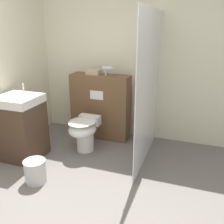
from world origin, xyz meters
TOP-DOWN VIEW (x-y plane):
  - ground_plane at (0.00, 0.00)m, footprint 12.00×12.00m
  - wall_back at (0.00, 2.21)m, footprint 8.00×0.06m
  - partition_panel at (-0.42, 1.93)m, footprint 0.97×0.31m
  - shower_glass at (0.47, 1.47)m, footprint 0.04×1.42m
  - toilet at (-0.45, 1.35)m, footprint 0.40×0.56m
  - sink_vanity at (-1.20, 0.90)m, footprint 0.56×0.53m
  - hair_drier at (-0.27, 1.90)m, footprint 0.18×0.07m
  - folded_towel at (-0.52, 1.93)m, footprint 0.21×0.18m
  - waste_bin at (-0.66, 0.43)m, footprint 0.26×0.26m

SIDE VIEW (x-z plane):
  - ground_plane at x=0.00m, z-range 0.00..0.00m
  - waste_bin at x=-0.66m, z-range 0.00..0.29m
  - toilet at x=-0.45m, z-range 0.07..0.57m
  - sink_vanity at x=-1.20m, z-range -0.07..0.98m
  - partition_panel at x=-0.42m, z-range 0.00..1.06m
  - shower_glass at x=0.47m, z-range 0.00..2.01m
  - folded_towel at x=-0.52m, z-range 1.06..1.14m
  - hair_drier at x=-0.27m, z-range 1.10..1.24m
  - wall_back at x=0.00m, z-range 0.00..2.50m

